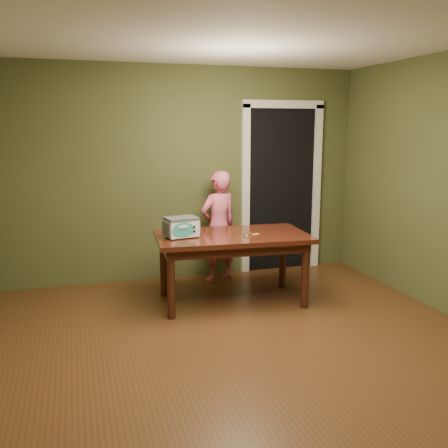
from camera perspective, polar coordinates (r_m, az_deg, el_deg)
name	(u,v)px	position (r m, az deg, el deg)	size (l,w,h in m)	color
floor	(252,362)	(4.19, 3.18, -15.52)	(5.00, 5.00, 0.00)	#552E18
room_shell	(254,149)	(3.75, 3.46, 8.51)	(4.52, 5.02, 2.61)	#4A532C
doorway	(273,187)	(6.86, 5.57, 4.19)	(1.10, 0.66, 2.25)	black
dining_table	(232,243)	(5.32, 0.91, -2.22)	(1.66, 1.01, 0.75)	#37150C
toy_oven	(181,226)	(5.14, -4.89, -0.28)	(0.37, 0.28, 0.21)	#4C4F54
baking_pan	(248,234)	(5.25, 2.77, -1.15)	(0.10, 0.10, 0.02)	silver
spatula	(252,235)	(5.26, 3.24, -1.23)	(0.18, 0.03, 0.01)	#E5CD63
child	(219,226)	(6.07, -0.63, -0.28)	(0.49, 0.32, 1.36)	#EC6182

